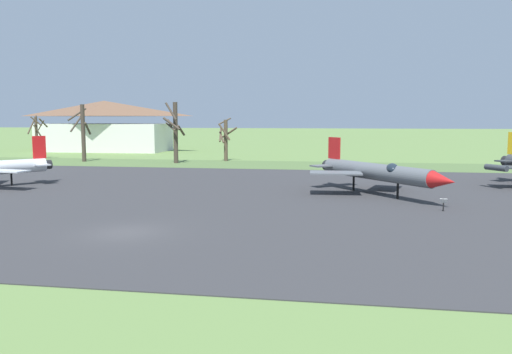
% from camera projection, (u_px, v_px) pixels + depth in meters
% --- Properties ---
extents(ground_plane, '(600.00, 600.00, 0.00)m').
position_uv_depth(ground_plane, '(126.00, 233.00, 27.59)').
color(ground_plane, '#607F42').
extents(asphalt_apron, '(91.20, 44.35, 0.05)m').
position_uv_depth(asphalt_apron, '(195.00, 196.00, 40.63)').
color(asphalt_apron, '#333335').
rests_on(asphalt_apron, ground).
extents(grass_verge_strip, '(151.20, 12.00, 0.06)m').
position_uv_depth(grass_verge_strip, '(253.00, 165.00, 68.24)').
color(grass_verge_strip, '#506B39').
rests_on(grass_verge_strip, ground).
extents(jet_fighter_front_left, '(10.94, 12.70, 4.60)m').
position_uv_depth(jet_fighter_front_left, '(378.00, 172.00, 40.66)').
color(jet_fighter_front_left, '#565B60').
rests_on(jet_fighter_front_left, ground).
extents(info_placard_front_left, '(0.53, 0.32, 0.93)m').
position_uv_depth(info_placard_front_left, '(443.00, 204.00, 33.79)').
color(info_placard_front_left, black).
rests_on(info_placard_front_left, ground).
extents(bare_tree_far_left, '(2.56, 2.48, 6.79)m').
position_uv_depth(bare_tree_far_left, '(37.00, 134.00, 77.45)').
color(bare_tree_far_left, brown).
rests_on(bare_tree_far_left, ground).
extents(bare_tree_left_of_center, '(3.02, 3.17, 8.32)m').
position_uv_depth(bare_tree_left_of_center, '(83.00, 131.00, 72.52)').
color(bare_tree_left_of_center, '#42382D').
rests_on(bare_tree_left_of_center, ground).
extents(bare_tree_center, '(2.61, 2.34, 8.55)m').
position_uv_depth(bare_tree_center, '(175.00, 131.00, 69.70)').
color(bare_tree_center, '#42382D').
rests_on(bare_tree_center, ground).
extents(bare_tree_right_of_center, '(2.90, 2.73, 6.44)m').
position_uv_depth(bare_tree_right_of_center, '(225.00, 138.00, 73.66)').
color(bare_tree_right_of_center, brown).
rests_on(bare_tree_right_of_center, ground).
extents(visitor_building, '(25.15, 11.58, 9.69)m').
position_uv_depth(visitor_building, '(105.00, 126.00, 96.70)').
color(visitor_building, silver).
rests_on(visitor_building, ground).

